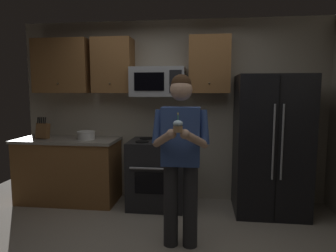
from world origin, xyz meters
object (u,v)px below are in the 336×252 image
object	(u,v)px
knife_block	(43,131)
person	(181,152)
bowl_large_white	(86,135)
oven_range	(157,173)
microwave	(158,82)
refrigerator	(271,145)
cupcake	(178,126)

from	to	relation	value
knife_block	person	xyz separation A→B (m)	(2.05, -1.03, -0.04)
knife_block	bowl_large_white	bearing A→B (deg)	0.89
oven_range	microwave	xyz separation A→B (m)	(0.00, 0.12, 1.26)
refrigerator	cupcake	size ratio (longest dim) A/B	10.35
microwave	bowl_large_white	xyz separation A→B (m)	(-1.01, -0.14, -0.74)
microwave	bowl_large_white	distance (m)	1.26
oven_range	bowl_large_white	distance (m)	1.13
microwave	cupcake	xyz separation A→B (m)	(0.41, -1.51, -0.43)
knife_block	cupcake	bearing A→B (deg)	-33.56
knife_block	bowl_large_white	size ratio (longest dim) A/B	1.27
oven_range	person	size ratio (longest dim) A/B	0.53
microwave	knife_block	bearing A→B (deg)	-174.82
microwave	cupcake	distance (m)	1.62
microwave	person	xyz separation A→B (m)	(0.41, -1.18, -0.72)
knife_block	person	size ratio (longest dim) A/B	0.18
microwave	knife_block	xyz separation A→B (m)	(-1.64, -0.15, -0.68)
knife_block	person	bearing A→B (deg)	-26.70
cupcake	bowl_large_white	bearing A→B (deg)	135.92
refrigerator	bowl_large_white	size ratio (longest dim) A/B	7.16
cupcake	knife_block	bearing A→B (deg)	146.44
person	oven_range	bearing A→B (deg)	111.05
knife_block	bowl_large_white	distance (m)	0.64
cupcake	oven_range	bearing A→B (deg)	106.38
microwave	cupcake	bearing A→B (deg)	-74.86
microwave	knife_block	distance (m)	1.79
knife_block	oven_range	bearing A→B (deg)	1.03
microwave	oven_range	bearing A→B (deg)	-90.02
microwave	refrigerator	size ratio (longest dim) A/B	0.41
microwave	refrigerator	world-z (taller)	microwave
knife_block	bowl_large_white	xyz separation A→B (m)	(0.64, 0.01, -0.05)
microwave	cupcake	world-z (taller)	microwave
knife_block	person	distance (m)	2.30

